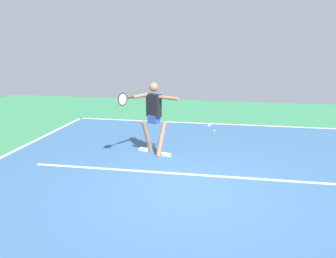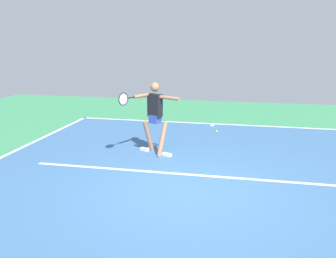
% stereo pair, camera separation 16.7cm
% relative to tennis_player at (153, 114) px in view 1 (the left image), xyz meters
% --- Properties ---
extents(ground_plane, '(20.83, 20.83, 0.00)m').
position_rel_tennis_player_xyz_m(ground_plane, '(-1.11, 2.10, -1.01)').
color(ground_plane, '#388456').
extents(court_surface, '(9.31, 11.49, 0.00)m').
position_rel_tennis_player_xyz_m(court_surface, '(-1.11, 2.10, -1.01)').
color(court_surface, '#38608E').
rests_on(court_surface, ground_plane).
extents(court_line_baseline_near, '(9.31, 0.10, 0.01)m').
position_rel_tennis_player_xyz_m(court_line_baseline_near, '(-1.11, -3.60, -1.01)').
color(court_line_baseline_near, white).
rests_on(court_line_baseline_near, ground_plane).
extents(court_line_service, '(6.99, 0.10, 0.01)m').
position_rel_tennis_player_xyz_m(court_line_service, '(-1.11, 1.25, -1.01)').
color(court_line_service, white).
rests_on(court_line_service, ground_plane).
extents(court_line_centre_mark, '(0.10, 0.30, 0.01)m').
position_rel_tennis_player_xyz_m(court_line_centre_mark, '(-1.11, -3.40, -1.01)').
color(court_line_centre_mark, white).
rests_on(court_line_centre_mark, ground_plane).
extents(tennis_player, '(1.27, 1.16, 1.77)m').
position_rel_tennis_player_xyz_m(tennis_player, '(0.00, 0.00, 0.00)').
color(tennis_player, '#9E7051').
rests_on(tennis_player, ground_plane).
extents(tennis_ball_near_service_line, '(0.07, 0.07, 0.07)m').
position_rel_tennis_player_xyz_m(tennis_ball_near_service_line, '(-1.32, -2.45, -0.98)').
color(tennis_ball_near_service_line, '#C6E53D').
rests_on(tennis_ball_near_service_line, ground_plane).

